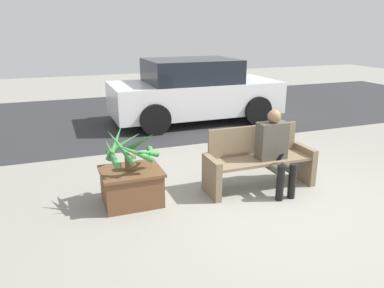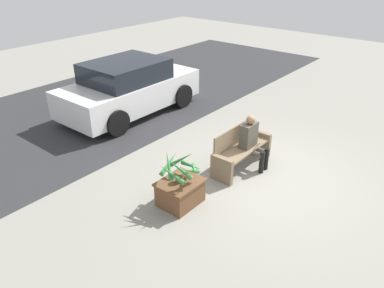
{
  "view_description": "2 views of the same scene",
  "coord_description": "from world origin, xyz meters",
  "px_view_note": "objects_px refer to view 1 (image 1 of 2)",
  "views": [
    {
      "loc": [
        -2.66,
        -3.86,
        2.27
      ],
      "look_at": [
        -0.92,
        0.78,
        0.71
      ],
      "focal_mm": 35.0,
      "sensor_mm": 36.0,
      "label": 1
    },
    {
      "loc": [
        -6.08,
        -3.08,
        4.21
      ],
      "look_at": [
        -1.22,
        0.9,
        0.94
      ],
      "focal_mm": 35.0,
      "sensor_mm": 36.0,
      "label": 2
    }
  ],
  "objects_px": {
    "person_seated": "(275,148)",
    "planter_box": "(132,185)",
    "parked_car": "(194,91)",
    "bench": "(258,160)",
    "potted_plant": "(130,149)"
  },
  "relations": [
    {
      "from": "bench",
      "to": "person_seated",
      "type": "height_order",
      "value": "person_seated"
    },
    {
      "from": "potted_plant",
      "to": "parked_car",
      "type": "xyz_separation_m",
      "value": [
        2.4,
        4.01,
        -0.01
      ]
    },
    {
      "from": "planter_box",
      "to": "potted_plant",
      "type": "xyz_separation_m",
      "value": [
        0.0,
        -0.02,
        0.51
      ]
    },
    {
      "from": "person_seated",
      "to": "potted_plant",
      "type": "relative_size",
      "value": 1.55
    },
    {
      "from": "bench",
      "to": "planter_box",
      "type": "relative_size",
      "value": 2.05
    },
    {
      "from": "parked_car",
      "to": "planter_box",
      "type": "bearing_deg",
      "value": -121.09
    },
    {
      "from": "bench",
      "to": "potted_plant",
      "type": "xyz_separation_m",
      "value": [
        -1.84,
        0.1,
        0.35
      ]
    },
    {
      "from": "person_seated",
      "to": "bench",
      "type": "bearing_deg",
      "value": 128.54
    },
    {
      "from": "bench",
      "to": "potted_plant",
      "type": "distance_m",
      "value": 1.88
    },
    {
      "from": "person_seated",
      "to": "planter_box",
      "type": "xyz_separation_m",
      "value": [
        -1.99,
        0.29,
        -0.38
      ]
    },
    {
      "from": "potted_plant",
      "to": "parked_car",
      "type": "distance_m",
      "value": 4.67
    },
    {
      "from": "bench",
      "to": "potted_plant",
      "type": "relative_size",
      "value": 2.14
    },
    {
      "from": "person_seated",
      "to": "parked_car",
      "type": "xyz_separation_m",
      "value": [
        0.42,
        4.28,
        0.11
      ]
    },
    {
      "from": "person_seated",
      "to": "planter_box",
      "type": "relative_size",
      "value": 1.48
    },
    {
      "from": "person_seated",
      "to": "planter_box",
      "type": "distance_m",
      "value": 2.05
    }
  ]
}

